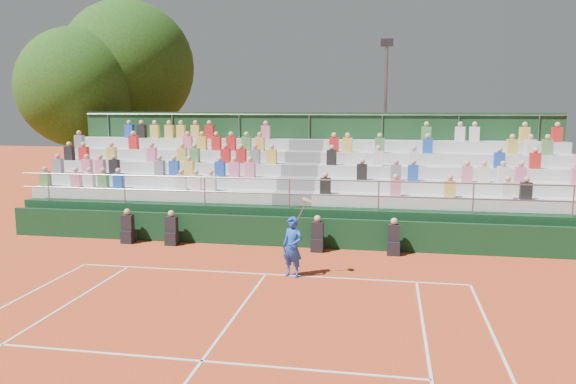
% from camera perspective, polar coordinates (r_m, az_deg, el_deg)
% --- Properties ---
extents(ground, '(90.00, 90.00, 0.00)m').
position_cam_1_polar(ground, '(15.83, -2.26, -8.35)').
color(ground, '#C74621').
rests_on(ground, ground).
extents(courtside_wall, '(20.00, 0.15, 1.00)m').
position_cam_1_polar(courtside_wall, '(18.74, -0.16, -4.07)').
color(courtside_wall, black).
rests_on(courtside_wall, ground).
extents(line_officials, '(9.36, 0.40, 1.19)m').
position_cam_1_polar(line_officials, '(18.56, -3.98, -4.29)').
color(line_officials, black).
rests_on(line_officials, ground).
extents(grandstand, '(20.00, 5.20, 4.40)m').
position_cam_1_polar(grandstand, '(21.76, 1.32, -0.72)').
color(grandstand, black).
rests_on(grandstand, ground).
extents(tennis_player, '(0.89, 0.60, 2.22)m').
position_cam_1_polar(tennis_player, '(15.40, 0.47, -5.58)').
color(tennis_player, blue).
rests_on(tennis_player, ground).
extents(tree_west, '(5.87, 5.87, 8.49)m').
position_cam_1_polar(tree_west, '(30.01, -20.59, 9.87)').
color(tree_west, '#3C2816').
rests_on(tree_west, ground).
extents(tree_east, '(6.99, 6.99, 10.17)m').
position_cam_1_polar(tree_east, '(31.59, -15.98, 12.04)').
color(tree_east, '#3C2816').
rests_on(tree_east, ground).
extents(floodlight_mast, '(0.60, 0.25, 7.85)m').
position_cam_1_polar(floodlight_mast, '(28.04, 9.86, 8.47)').
color(floodlight_mast, gray).
rests_on(floodlight_mast, ground).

